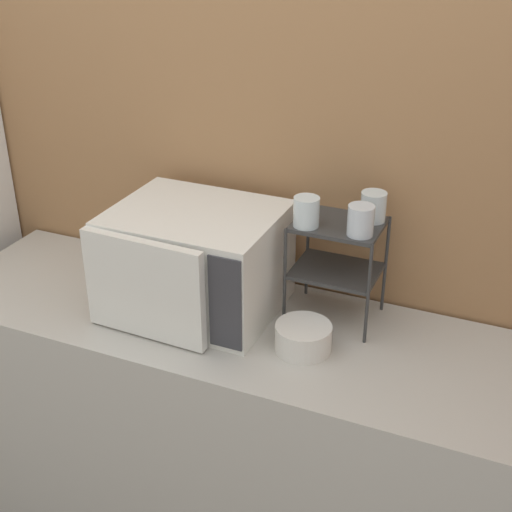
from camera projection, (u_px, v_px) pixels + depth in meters
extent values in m
cube|color=#9E7047|center=(264.00, 162.00, 2.28)|extent=(8.00, 0.06, 2.60)
cube|color=#B7B2A8|center=(224.00, 433.00, 2.39)|extent=(1.88, 0.59, 0.90)
cube|color=silver|center=(197.00, 259.00, 2.19)|extent=(0.50, 0.40, 0.32)
cube|color=#B7B2A8|center=(148.00, 285.00, 2.05)|extent=(0.36, 0.01, 0.28)
cube|color=#333338|center=(225.00, 304.00, 1.95)|extent=(0.10, 0.01, 0.29)
cube|color=silver|center=(144.00, 289.00, 2.03)|extent=(0.39, 0.04, 0.31)
cylinder|color=#333333|center=(285.00, 278.00, 2.09)|extent=(0.01, 0.01, 0.32)
cylinder|color=#333333|center=(368.00, 295.00, 2.00)|extent=(0.01, 0.01, 0.32)
cylinder|color=#333333|center=(307.00, 250.00, 2.25)|extent=(0.01, 0.01, 0.32)
cylinder|color=#333333|center=(386.00, 265.00, 2.16)|extent=(0.01, 0.01, 0.32)
cube|color=#333333|center=(336.00, 271.00, 2.13)|extent=(0.25, 0.20, 0.01)
cube|color=#333333|center=(339.00, 225.00, 2.06)|extent=(0.25, 0.20, 0.01)
cylinder|color=silver|center=(306.00, 212.00, 2.02)|extent=(0.07, 0.07, 0.09)
cylinder|color=silver|center=(373.00, 207.00, 2.05)|extent=(0.07, 0.07, 0.09)
cylinder|color=silver|center=(361.00, 220.00, 1.96)|extent=(0.07, 0.07, 0.09)
cylinder|color=silver|center=(303.00, 348.00, 2.04)|extent=(0.09, 0.09, 0.01)
cylinder|color=silver|center=(303.00, 337.00, 2.03)|extent=(0.16, 0.16, 0.08)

